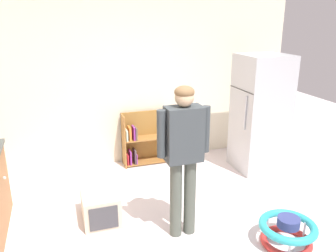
{
  "coord_description": "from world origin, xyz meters",
  "views": [
    {
      "loc": [
        -1.22,
        -2.95,
        2.35
      ],
      "look_at": [
        -0.04,
        0.65,
        1.1
      ],
      "focal_mm": 36.88,
      "sensor_mm": 36.0,
      "label": 1
    }
  ],
  "objects_px": {
    "standing_person": "(184,150)",
    "pet_carrier": "(100,206)",
    "bookshelf": "(144,141)",
    "refrigerator": "(260,113)",
    "baby_walker": "(287,231)"
  },
  "relations": [
    {
      "from": "standing_person",
      "to": "baby_walker",
      "type": "height_order",
      "value": "standing_person"
    },
    {
      "from": "refrigerator",
      "to": "pet_carrier",
      "type": "bearing_deg",
      "value": -164.44
    },
    {
      "from": "baby_walker",
      "to": "pet_carrier",
      "type": "distance_m",
      "value": 2.11
    },
    {
      "from": "standing_person",
      "to": "pet_carrier",
      "type": "xyz_separation_m",
      "value": [
        -0.83,
        0.55,
        -0.83
      ]
    },
    {
      "from": "standing_person",
      "to": "pet_carrier",
      "type": "height_order",
      "value": "standing_person"
    },
    {
      "from": "bookshelf",
      "to": "pet_carrier",
      "type": "height_order",
      "value": "bookshelf"
    },
    {
      "from": "refrigerator",
      "to": "pet_carrier",
      "type": "height_order",
      "value": "refrigerator"
    },
    {
      "from": "baby_walker",
      "to": "bookshelf",
      "type": "bearing_deg",
      "value": 109.41
    },
    {
      "from": "baby_walker",
      "to": "standing_person",
      "type": "bearing_deg",
      "value": 151.29
    },
    {
      "from": "bookshelf",
      "to": "standing_person",
      "type": "relative_size",
      "value": 0.51
    },
    {
      "from": "bookshelf",
      "to": "pet_carrier",
      "type": "relative_size",
      "value": 1.54
    },
    {
      "from": "refrigerator",
      "to": "standing_person",
      "type": "xyz_separation_m",
      "value": [
        -1.73,
        -1.27,
        0.12
      ]
    },
    {
      "from": "bookshelf",
      "to": "pet_carrier",
      "type": "xyz_separation_m",
      "value": [
        -0.91,
        -1.46,
        -0.2
      ]
    },
    {
      "from": "bookshelf",
      "to": "refrigerator",
      "type": "bearing_deg",
      "value": -24.25
    },
    {
      "from": "refrigerator",
      "to": "bookshelf",
      "type": "distance_m",
      "value": 1.88
    }
  ]
}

